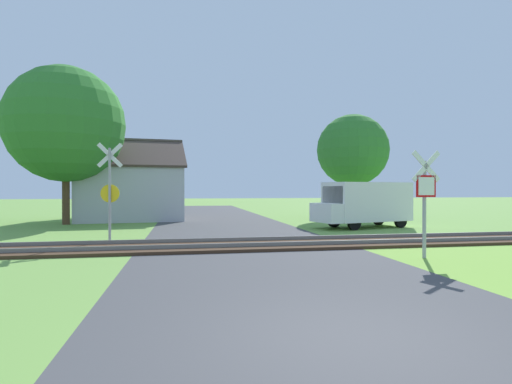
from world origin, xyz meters
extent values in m
plane|color=#6B9942|center=(0.00, 0.00, 0.00)|extent=(160.00, 160.00, 0.00)
cube|color=#424244|center=(0.00, 2.00, 0.00)|extent=(7.00, 80.00, 0.01)
cube|color=#422D1E|center=(0.00, 8.56, 0.05)|extent=(60.00, 2.60, 0.10)
cube|color=slate|center=(0.00, 9.27, 0.16)|extent=(60.00, 0.08, 0.12)
cube|color=slate|center=(0.00, 7.84, 0.16)|extent=(60.00, 0.08, 0.12)
cylinder|color=#9E9EA5|center=(4.47, 5.47, 1.34)|extent=(0.10, 0.10, 2.68)
cube|color=red|center=(4.47, 5.41, 1.98)|extent=(0.60, 0.06, 0.60)
cube|color=white|center=(4.47, 5.39, 1.98)|extent=(0.49, 0.04, 0.49)
cube|color=white|center=(4.47, 5.41, 2.53)|extent=(0.88, 0.08, 0.88)
cube|color=white|center=(4.47, 5.41, 2.53)|extent=(0.88, 0.08, 0.88)
cylinder|color=#9E9EA5|center=(-4.60, 10.14, 1.67)|extent=(0.09, 0.09, 3.34)
cube|color=white|center=(-4.60, 10.20, 3.09)|extent=(0.88, 0.04, 0.88)
cube|color=white|center=(-4.60, 10.20, 3.09)|extent=(0.88, 0.04, 0.88)
cylinder|color=yellow|center=(-4.60, 10.20, 1.75)|extent=(0.64, 0.04, 0.64)
cube|color=#B7B7BC|center=(-5.29, 21.83, 1.65)|extent=(6.60, 6.48, 3.30)
cube|color=#473833|center=(-5.15, 20.36, 4.14)|extent=(6.65, 3.93, 1.99)
cube|color=#473833|center=(-5.43, 23.31, 4.14)|extent=(6.65, 3.93, 1.99)
cube|color=brown|center=(-3.63, 21.99, 4.23)|extent=(0.55, 0.55, 1.10)
cylinder|color=#513823|center=(8.69, 19.68, 1.36)|extent=(0.29, 0.29, 2.71)
sphere|color=#337A2D|center=(8.69, 19.68, 4.43)|extent=(4.58, 4.58, 4.58)
cylinder|color=#513823|center=(-8.29, 18.52, 1.53)|extent=(0.39, 0.39, 3.07)
sphere|color=#337A2D|center=(-8.29, 18.52, 5.40)|extent=(6.22, 6.22, 6.22)
cube|color=white|center=(6.92, 13.98, 1.29)|extent=(4.54, 2.90, 1.90)
cube|color=white|center=(4.55, 13.36, 0.79)|extent=(1.13, 1.92, 0.90)
cube|color=#19232D|center=(4.91, 13.45, 1.62)|extent=(0.45, 1.57, 0.85)
cube|color=navy|center=(6.68, 14.90, 0.96)|extent=(3.66, 0.96, 0.16)
cylinder|color=black|center=(5.34, 14.37, 0.34)|extent=(0.70, 0.35, 0.68)
cylinder|color=black|center=(5.74, 12.86, 0.34)|extent=(0.70, 0.35, 0.68)
cylinder|color=black|center=(8.11, 15.09, 0.34)|extent=(0.70, 0.35, 0.68)
cylinder|color=black|center=(8.50, 13.58, 0.34)|extent=(0.70, 0.35, 0.68)
camera|label=1|loc=(-2.07, -4.48, 1.89)|focal=28.00mm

